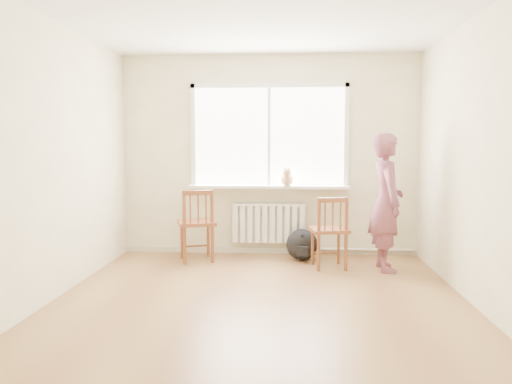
% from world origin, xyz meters
% --- Properties ---
extents(floor, '(4.50, 4.50, 0.00)m').
position_xyz_m(floor, '(0.00, 0.00, 0.00)').
color(floor, olive).
rests_on(floor, ground).
extents(ceiling, '(4.50, 4.50, 0.00)m').
position_xyz_m(ceiling, '(0.00, 0.00, 2.70)').
color(ceiling, white).
rests_on(ceiling, back_wall).
extents(back_wall, '(4.00, 0.01, 2.70)m').
position_xyz_m(back_wall, '(0.00, 2.25, 1.35)').
color(back_wall, '#F1E9C1').
rests_on(back_wall, ground).
extents(window, '(2.12, 0.05, 1.42)m').
position_xyz_m(window, '(0.00, 2.22, 1.66)').
color(window, white).
rests_on(window, back_wall).
extents(windowsill, '(2.15, 0.22, 0.04)m').
position_xyz_m(windowsill, '(0.00, 2.14, 0.93)').
color(windowsill, white).
rests_on(windowsill, back_wall).
extents(radiator, '(1.00, 0.12, 0.55)m').
position_xyz_m(radiator, '(0.00, 2.16, 0.44)').
color(radiator, white).
rests_on(radiator, back_wall).
extents(heating_pipe, '(1.40, 0.04, 0.04)m').
position_xyz_m(heating_pipe, '(1.25, 2.19, 0.08)').
color(heating_pipe, silver).
rests_on(heating_pipe, back_wall).
extents(baseboard, '(4.00, 0.03, 0.08)m').
position_xyz_m(baseboard, '(0.00, 2.23, 0.04)').
color(baseboard, beige).
rests_on(baseboard, ground).
extents(chair_left, '(0.57, 0.56, 0.93)m').
position_xyz_m(chair_left, '(-0.90, 1.70, 0.47)').
color(chair_left, brown).
rests_on(chair_left, floor).
extents(chair_right, '(0.50, 0.48, 0.88)m').
position_xyz_m(chair_right, '(0.77, 1.45, 0.44)').
color(chair_right, brown).
rests_on(chair_right, floor).
extents(person, '(0.44, 0.63, 1.63)m').
position_xyz_m(person, '(1.42, 1.43, 0.82)').
color(person, '#B83D4C').
rests_on(person, floor).
extents(cat, '(0.18, 0.40, 0.27)m').
position_xyz_m(cat, '(0.25, 2.05, 1.06)').
color(cat, beige).
rests_on(cat, windowsill).
extents(backpack, '(0.47, 0.40, 0.41)m').
position_xyz_m(backpack, '(0.45, 1.86, 0.20)').
color(backpack, black).
rests_on(backpack, floor).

